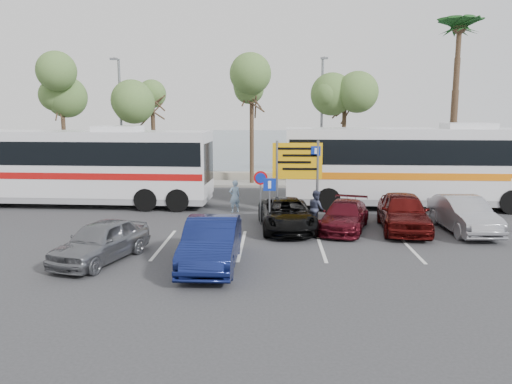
{
  "coord_description": "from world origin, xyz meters",
  "views": [
    {
      "loc": [
        -0.03,
        -18.8,
        4.92
      ],
      "look_at": [
        -0.82,
        3.0,
        1.33
      ],
      "focal_mm": 35.0,
      "sensor_mm": 36.0,
      "label": 1
    }
  ],
  "objects_px": {
    "suv_black": "(286,215)",
    "pedestrian_near": "(235,196)",
    "coach_bus_right": "(423,169)",
    "street_lamp_left": "(120,115)",
    "car_red": "(403,212)",
    "direction_sign": "(297,167)",
    "coach_bus_left": "(82,169)",
    "car_blue": "(212,243)",
    "car_maroon": "(345,216)",
    "pedestrian_far": "(316,208)",
    "street_lamp_right": "(322,115)",
    "car_silver_a": "(101,241)",
    "car_silver_b": "(463,214)"
  },
  "relations": [
    {
      "from": "car_silver_b",
      "to": "pedestrian_far",
      "type": "distance_m",
      "value": 5.97
    },
    {
      "from": "car_blue",
      "to": "car_silver_b",
      "type": "bearing_deg",
      "value": 26.72
    },
    {
      "from": "street_lamp_right",
      "to": "coach_bus_right",
      "type": "bearing_deg",
      "value": -57.34
    },
    {
      "from": "street_lamp_left",
      "to": "car_red",
      "type": "relative_size",
      "value": 1.74
    },
    {
      "from": "car_blue",
      "to": "suv_black",
      "type": "distance_m",
      "value": 5.59
    },
    {
      "from": "street_lamp_left",
      "to": "suv_black",
      "type": "distance_m",
      "value": 16.44
    },
    {
      "from": "street_lamp_left",
      "to": "coach_bus_right",
      "type": "relative_size",
      "value": 0.58
    },
    {
      "from": "car_maroon",
      "to": "pedestrian_near",
      "type": "xyz_separation_m",
      "value": [
        -4.83,
        3.5,
        0.19
      ]
    },
    {
      "from": "coach_bus_left",
      "to": "car_blue",
      "type": "bearing_deg",
      "value": -51.48
    },
    {
      "from": "car_silver_b",
      "to": "pedestrian_near",
      "type": "relative_size",
      "value": 2.79
    },
    {
      "from": "street_lamp_left",
      "to": "street_lamp_right",
      "type": "distance_m",
      "value": 13.0
    },
    {
      "from": "car_maroon",
      "to": "street_lamp_left",
      "type": "bearing_deg",
      "value": 153.68
    },
    {
      "from": "direction_sign",
      "to": "coach_bus_left",
      "type": "bearing_deg",
      "value": 163.23
    },
    {
      "from": "street_lamp_left",
      "to": "direction_sign",
      "type": "height_order",
      "value": "street_lamp_left"
    },
    {
      "from": "car_maroon",
      "to": "pedestrian_far",
      "type": "distance_m",
      "value": 1.29
    },
    {
      "from": "coach_bus_right",
      "to": "car_silver_b",
      "type": "distance_m",
      "value": 5.29
    },
    {
      "from": "car_silver_a",
      "to": "car_red",
      "type": "xyz_separation_m",
      "value": [
        11.0,
        4.61,
        0.11
      ]
    },
    {
      "from": "coach_bus_right",
      "to": "pedestrian_near",
      "type": "xyz_separation_m",
      "value": [
        -9.43,
        -1.5,
        -1.21
      ]
    },
    {
      "from": "car_silver_a",
      "to": "car_maroon",
      "type": "xyz_separation_m",
      "value": [
        8.6,
        4.61,
        -0.08
      ]
    },
    {
      "from": "coach_bus_right",
      "to": "pedestrian_near",
      "type": "height_order",
      "value": "coach_bus_right"
    },
    {
      "from": "street_lamp_left",
      "to": "coach_bus_left",
      "type": "height_order",
      "value": "street_lamp_left"
    },
    {
      "from": "pedestrian_near",
      "to": "coach_bus_left",
      "type": "bearing_deg",
      "value": -41.31
    },
    {
      "from": "car_silver_b",
      "to": "pedestrian_far",
      "type": "bearing_deg",
      "value": 170.27
    },
    {
      "from": "street_lamp_left",
      "to": "coach_bus_right",
      "type": "height_order",
      "value": "street_lamp_left"
    },
    {
      "from": "car_maroon",
      "to": "pedestrian_near",
      "type": "relative_size",
      "value": 2.62
    },
    {
      "from": "street_lamp_right",
      "to": "direction_sign",
      "type": "relative_size",
      "value": 2.23
    },
    {
      "from": "car_red",
      "to": "coach_bus_left",
      "type": "bearing_deg",
      "value": 167.87
    },
    {
      "from": "coach_bus_left",
      "to": "car_silver_a",
      "type": "relative_size",
      "value": 3.36
    },
    {
      "from": "coach_bus_left",
      "to": "suv_black",
      "type": "bearing_deg",
      "value": -25.55
    },
    {
      "from": "street_lamp_left",
      "to": "pedestrian_near",
      "type": "relative_size",
      "value": 5.09
    },
    {
      "from": "street_lamp_left",
      "to": "direction_sign",
      "type": "bearing_deg",
      "value": -43.17
    },
    {
      "from": "car_maroon",
      "to": "suv_black",
      "type": "distance_m",
      "value": 2.4
    },
    {
      "from": "car_silver_a",
      "to": "car_red",
      "type": "height_order",
      "value": "car_red"
    },
    {
      "from": "car_silver_a",
      "to": "car_silver_b",
      "type": "distance_m",
      "value": 14.13
    },
    {
      "from": "car_red",
      "to": "pedestrian_near",
      "type": "relative_size",
      "value": 2.92
    },
    {
      "from": "car_silver_b",
      "to": "car_maroon",
      "type": "bearing_deg",
      "value": 175.61
    },
    {
      "from": "coach_bus_left",
      "to": "car_silver_a",
      "type": "xyz_separation_m",
      "value": [
        4.26,
        -9.61,
        -1.24
      ]
    },
    {
      "from": "street_lamp_left",
      "to": "coach_bus_left",
      "type": "relative_size",
      "value": 0.6
    },
    {
      "from": "car_red",
      "to": "street_lamp_right",
      "type": "bearing_deg",
      "value": 106.85
    },
    {
      "from": "coach_bus_left",
      "to": "direction_sign",
      "type": "bearing_deg",
      "value": -16.77
    },
    {
      "from": "street_lamp_right",
      "to": "car_maroon",
      "type": "height_order",
      "value": "street_lamp_right"
    },
    {
      "from": "suv_black",
      "to": "pedestrian_near",
      "type": "relative_size",
      "value": 2.92
    },
    {
      "from": "street_lamp_right",
      "to": "coach_bus_right",
      "type": "relative_size",
      "value": 0.58
    },
    {
      "from": "suv_black",
      "to": "street_lamp_left",
      "type": "bearing_deg",
      "value": 125.96
    },
    {
      "from": "coach_bus_left",
      "to": "car_blue",
      "type": "distance_m",
      "value": 12.83
    },
    {
      "from": "coach_bus_left",
      "to": "pedestrian_far",
      "type": "distance_m",
      "value": 12.58
    },
    {
      "from": "coach_bus_left",
      "to": "street_lamp_left",
      "type": "bearing_deg",
      "value": 90.34
    },
    {
      "from": "car_blue",
      "to": "street_lamp_left",
      "type": "bearing_deg",
      "value": 115.23
    },
    {
      "from": "direction_sign",
      "to": "car_blue",
      "type": "bearing_deg",
      "value": -114.16
    },
    {
      "from": "direction_sign",
      "to": "car_blue",
      "type": "distance_m",
      "value": 7.53
    }
  ]
}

